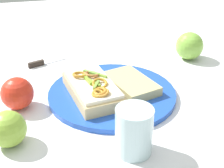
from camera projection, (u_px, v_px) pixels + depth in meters
The scene contains 9 objects.
ground_plane at pixel (112, 96), 0.78m from camera, with size 2.00×2.00×0.00m, color silver.
plate at pixel (112, 93), 0.77m from camera, with size 0.31×0.31×0.01m, color blue.
sandwich at pixel (93, 88), 0.74m from camera, with size 0.13×0.20×0.05m.
bread_slice_side at pixel (131, 83), 0.78m from camera, with size 0.15×0.09×0.02m, color tan.
apple_0 at pixel (189, 46), 0.95m from camera, with size 0.08×0.08×0.08m, color #7DB43F.
apple_1 at pixel (17, 93), 0.72m from camera, with size 0.07×0.07×0.07m, color red.
apple_2 at pixel (8, 129), 0.60m from camera, with size 0.07×0.07×0.07m, color #86AD37.
drinking_glass at pixel (134, 131), 0.58m from camera, with size 0.07×0.07×0.09m, color silver.
knife at pixel (41, 63), 0.93m from camera, with size 0.11×0.05×0.02m.
Camera 1 is at (0.16, 0.65, 0.40)m, focal length 50.48 mm.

